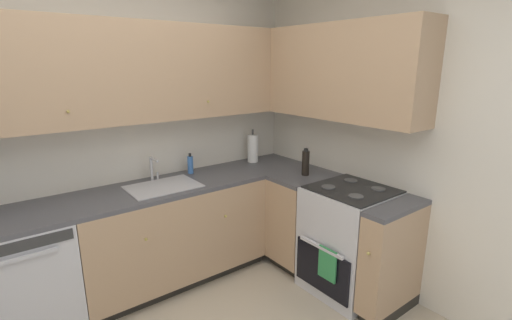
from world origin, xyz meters
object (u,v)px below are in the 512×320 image
object	(u,v)px
paper_towel_roll	(253,148)
oil_bottle	(306,163)
soap_bottle	(190,165)
dishwasher	(27,278)
oven_range	(349,239)

from	to	relation	value
paper_towel_roll	oil_bottle	bearing A→B (deg)	-81.63
soap_bottle	oil_bottle	bearing A→B (deg)	-40.42
paper_towel_roll	oil_bottle	xyz separation A→B (m)	(0.10, -0.66, -0.03)
dishwasher	paper_towel_roll	size ratio (longest dim) A/B	2.47
dishwasher	soap_bottle	distance (m)	1.50
soap_bottle	oil_bottle	distance (m)	1.05
soap_bottle	oil_bottle	xyz separation A→B (m)	(0.80, -0.68, 0.03)
oven_range	oil_bottle	bearing A→B (deg)	92.02
oil_bottle	paper_towel_roll	bearing A→B (deg)	98.37
oven_range	paper_towel_roll	distance (m)	1.32
dishwasher	oil_bottle	size ratio (longest dim) A/B	3.45
soap_bottle	paper_towel_roll	size ratio (longest dim) A/B	0.55
dishwasher	paper_towel_roll	xyz separation A→B (m)	(2.09, 0.16, 0.60)
paper_towel_roll	oil_bottle	world-z (taller)	paper_towel_roll
oven_range	dishwasher	bearing A→B (deg)	155.12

